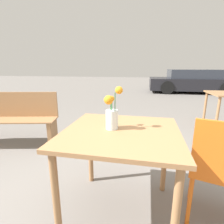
# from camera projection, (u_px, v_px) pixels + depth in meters

# --- Properties ---
(ground_plane) EXTENTS (40.00, 40.00, 0.00)m
(ground_plane) POSITION_uv_depth(u_px,v_px,m) (120.00, 211.00, 1.54)
(ground_plane) COLOR slate
(table_front) EXTENTS (0.90, 0.87, 0.76)m
(table_front) POSITION_uv_depth(u_px,v_px,m) (121.00, 143.00, 1.38)
(table_front) COLOR #9E7047
(table_front) RESTS_ON ground_plane
(flower_vase) EXTENTS (0.13, 0.15, 0.34)m
(flower_vase) POSITION_uv_depth(u_px,v_px,m) (112.00, 115.00, 1.36)
(flower_vase) COLOR silver
(flower_vase) RESTS_ON table_front
(cafe_chair) EXTENTS (0.49, 0.49, 0.90)m
(cafe_chair) POSITION_uv_depth(u_px,v_px,m) (220.00, 167.00, 1.28)
(cafe_chair) COLOR orange
(cafe_chair) RESTS_ON ground_plane
(bench_near) EXTENTS (1.78, 0.70, 0.85)m
(bench_near) POSITION_uv_depth(u_px,v_px,m) (1.00, 117.00, 2.76)
(bench_near) COLOR #9E7047
(bench_near) RESTS_ON ground_plane
(parked_car) EXTENTS (4.02, 1.91, 1.10)m
(parked_car) POSITION_uv_depth(u_px,v_px,m) (192.00, 81.00, 8.57)
(parked_car) COLOR black
(parked_car) RESTS_ON ground_plane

